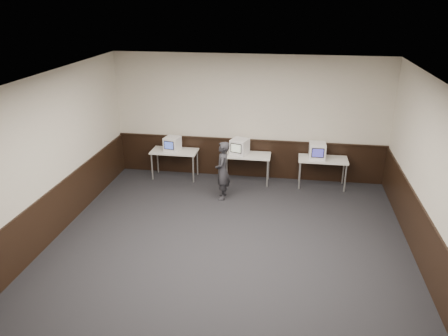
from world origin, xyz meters
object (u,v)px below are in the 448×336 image
object	(u,v)px
emac_right	(317,151)
emac_left	(172,144)
desk_center	(247,157)
desk_right	(323,161)
person	(222,171)
desk_left	(174,153)
emac_center	(240,147)

from	to	relation	value
emac_right	emac_left	bearing A→B (deg)	178.92
desk_center	desk_right	distance (m)	1.90
person	desk_center	bearing A→B (deg)	153.48
emac_left	emac_right	bearing A→B (deg)	11.34
desk_center	desk_right	bearing A→B (deg)	0.00
desk_left	emac_right	bearing A→B (deg)	-0.34
desk_left	desk_center	bearing A→B (deg)	0.00
emac_left	emac_center	size ratio (longest dim) A/B	0.87
desk_left	emac_left	xyz separation A→B (m)	(-0.05, -0.00, 0.25)
desk_left	emac_right	world-z (taller)	emac_right
desk_center	emac_left	size ratio (longest dim) A/B	2.67
desk_center	emac_center	distance (m)	0.33
desk_center	emac_left	bearing A→B (deg)	-179.90
emac_center	person	xyz separation A→B (m)	(-0.27, -1.07, -0.25)
emac_left	person	xyz separation A→B (m)	(1.49, -1.06, -0.23)
desk_right	emac_right	bearing A→B (deg)	-172.27
desk_right	emac_left	bearing A→B (deg)	-179.95
emac_center	person	bearing A→B (deg)	-85.87
desk_right	emac_center	world-z (taller)	emac_center
desk_center	desk_right	xyz separation A→B (m)	(1.90, 0.00, 0.00)
emac_center	emac_right	world-z (taller)	emac_right
desk_right	emac_right	distance (m)	0.32
desk_center	emac_center	xyz separation A→B (m)	(-0.19, 0.00, 0.27)
emac_center	person	world-z (taller)	person
emac_center	emac_right	size ratio (longest dim) A/B	1.18
emac_right	desk_left	bearing A→B (deg)	178.86
emac_right	person	world-z (taller)	person
desk_left	person	size ratio (longest dim) A/B	0.85
desk_right	emac_left	xyz separation A→B (m)	(-3.85, -0.00, 0.25)
desk_right	emac_right	xyz separation A→B (m)	(-0.16, -0.02, 0.27)
person	desk_left	bearing A→B (deg)	-129.71
emac_center	emac_right	xyz separation A→B (m)	(1.93, -0.02, 0.00)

